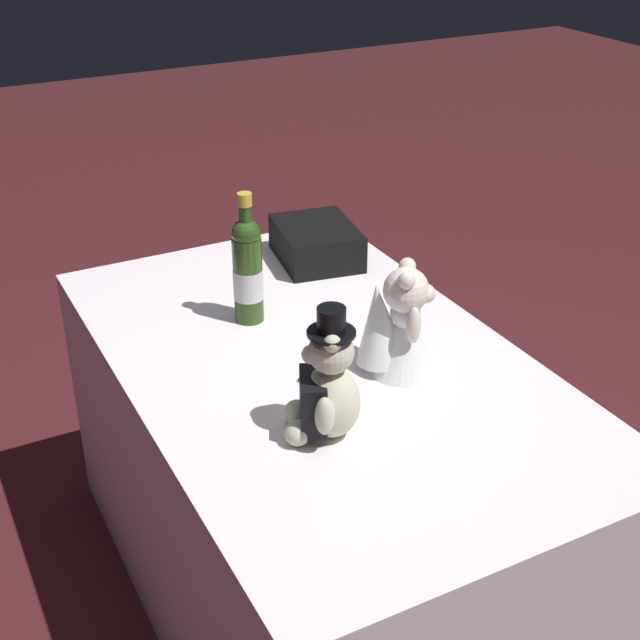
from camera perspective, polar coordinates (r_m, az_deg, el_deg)
ground_plane at (r=2.45m, az=-0.00°, el=-17.21°), size 12.00×12.00×0.00m
reception_table at (r=2.20m, az=-0.00°, el=-10.62°), size 1.43×0.86×0.72m
teddy_bear_groom at (r=1.70m, az=0.35°, el=-4.49°), size 0.16×0.16×0.28m
teddy_bear_bride at (r=1.91m, az=4.96°, el=-0.33°), size 0.19×0.21×0.25m
champagne_bottle at (r=2.10m, az=-4.68°, el=3.31°), size 0.07×0.07×0.32m
signing_pen at (r=1.96m, az=-0.75°, el=-2.87°), size 0.11×0.10×0.01m
gift_case_black at (r=2.45m, az=-0.24°, el=4.99°), size 0.29×0.24×0.10m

